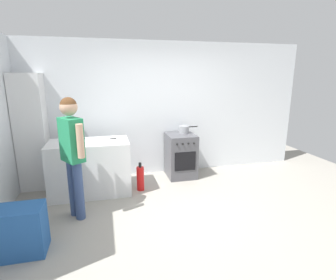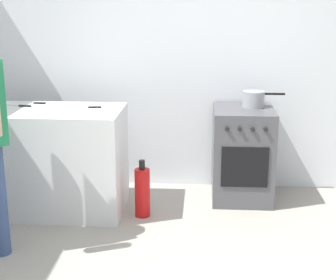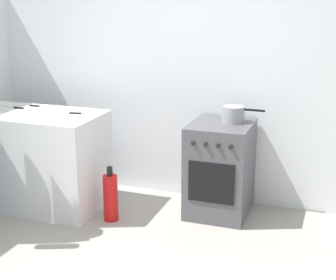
{
  "view_description": "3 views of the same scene",
  "coord_description": "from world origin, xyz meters",
  "px_view_note": "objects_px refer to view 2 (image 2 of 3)",
  "views": [
    {
      "loc": [
        -1.07,
        -3.16,
        1.96
      ],
      "look_at": [
        -0.1,
        0.78,
        0.96
      ],
      "focal_mm": 28.0,
      "sensor_mm": 36.0,
      "label": 1
    },
    {
      "loc": [
        -0.02,
        -2.97,
        1.8
      ],
      "look_at": [
        -0.27,
        0.64,
        0.81
      ],
      "focal_mm": 55.0,
      "sensor_mm": 36.0,
      "label": 2
    },
    {
      "loc": [
        1.37,
        -2.72,
        1.98
      ],
      "look_at": [
        0.13,
        0.79,
        0.9
      ],
      "focal_mm": 55.0,
      "sensor_mm": 36.0,
      "label": 3
    }
  ],
  "objects_px": {
    "fire_extinguisher": "(142,192)",
    "knife_carving": "(84,108)",
    "knife_bread": "(14,105)",
    "pot": "(254,99)",
    "knife_utility": "(46,103)",
    "oven_left": "(242,154)"
  },
  "relations": [
    {
      "from": "knife_utility",
      "to": "knife_carving",
      "type": "xyz_separation_m",
      "value": [
        0.37,
        -0.15,
        -0.0
      ]
    },
    {
      "from": "oven_left",
      "to": "fire_extinguisher",
      "type": "height_order",
      "value": "oven_left"
    },
    {
      "from": "oven_left",
      "to": "knife_utility",
      "type": "distance_m",
      "value": 1.83
    },
    {
      "from": "knife_utility",
      "to": "knife_bread",
      "type": "relative_size",
      "value": 0.72
    },
    {
      "from": "pot",
      "to": "fire_extinguisher",
      "type": "xyz_separation_m",
      "value": [
        -0.96,
        -0.56,
        -0.71
      ]
    },
    {
      "from": "knife_utility",
      "to": "knife_bread",
      "type": "height_order",
      "value": "same"
    },
    {
      "from": "knife_utility",
      "to": "fire_extinguisher",
      "type": "xyz_separation_m",
      "value": [
        0.89,
        -0.33,
        -0.69
      ]
    },
    {
      "from": "oven_left",
      "to": "knife_carving",
      "type": "relative_size",
      "value": 2.57
    },
    {
      "from": "oven_left",
      "to": "pot",
      "type": "relative_size",
      "value": 2.24
    },
    {
      "from": "knife_bread",
      "to": "oven_left",
      "type": "bearing_deg",
      "value": 7.18
    },
    {
      "from": "knife_bread",
      "to": "knife_utility",
      "type": "bearing_deg",
      "value": 23.19
    },
    {
      "from": "pot",
      "to": "oven_left",
      "type": "bearing_deg",
      "value": -137.19
    },
    {
      "from": "pot",
      "to": "knife_carving",
      "type": "relative_size",
      "value": 1.14
    },
    {
      "from": "knife_utility",
      "to": "knife_bread",
      "type": "distance_m",
      "value": 0.28
    },
    {
      "from": "pot",
      "to": "fire_extinguisher",
      "type": "bearing_deg",
      "value": -149.69
    },
    {
      "from": "oven_left",
      "to": "knife_utility",
      "type": "bearing_deg",
      "value": -175.29
    },
    {
      "from": "oven_left",
      "to": "knife_carving",
      "type": "distance_m",
      "value": 1.5
    },
    {
      "from": "fire_extinguisher",
      "to": "knife_carving",
      "type": "bearing_deg",
      "value": 160.73
    },
    {
      "from": "knife_utility",
      "to": "fire_extinguisher",
      "type": "bearing_deg",
      "value": -20.55
    },
    {
      "from": "knife_bread",
      "to": "knife_carving",
      "type": "distance_m",
      "value": 0.63
    },
    {
      "from": "oven_left",
      "to": "knife_utility",
      "type": "xyz_separation_m",
      "value": [
        -1.76,
        -0.14,
        0.48
      ]
    },
    {
      "from": "pot",
      "to": "knife_utility",
      "type": "height_order",
      "value": "pot"
    }
  ]
}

